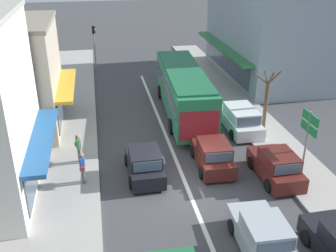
{
  "coord_description": "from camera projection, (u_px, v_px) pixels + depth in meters",
  "views": [
    {
      "loc": [
        -3.89,
        -15.79,
        10.83
      ],
      "look_at": [
        -0.09,
        4.5,
        1.2
      ],
      "focal_mm": 42.0,
      "sensor_mm": 36.0,
      "label": 1
    }
  ],
  "objects": [
    {
      "name": "hatchback_behind_bus_mid",
      "position": [
        145.0,
        163.0,
        19.87
      ],
      "size": [
        1.84,
        3.71,
        1.54
      ],
      "color": "black",
      "rests_on": "ground"
    },
    {
      "name": "kerb_right",
      "position": [
        258.0,
        125.0,
        25.64
      ],
      "size": [
        2.8,
        44.0,
        0.12
      ],
      "primitive_type": "cube",
      "color": "#A39E96",
      "rests_on": "ground"
    },
    {
      "name": "traffic_light_downstreet",
      "position": [
        94.0,
        41.0,
        35.32
      ],
      "size": [
        0.33,
        0.24,
        4.2
      ],
      "color": "gray",
      "rests_on": "ground"
    },
    {
      "name": "parked_wagon_kerb_third",
      "position": [
        240.0,
        119.0,
        24.84
      ],
      "size": [
        1.97,
        4.52,
        1.58
      ],
      "color": "silver",
      "rests_on": "ground"
    },
    {
      "name": "directional_road_sign",
      "position": [
        309.0,
        129.0,
        18.91
      ],
      "size": [
        0.1,
        1.4,
        3.6
      ],
      "color": "gray",
      "rests_on": "ground"
    },
    {
      "name": "pedestrian_browsing_midblock",
      "position": [
        78.0,
        147.0,
        20.76
      ],
      "size": [
        0.35,
        0.65,
        1.63
      ],
      "color": "#4C4742",
      "rests_on": "sidewalk_left"
    },
    {
      "name": "lane_centre_line",
      "position": [
        171.0,
        148.0,
        22.85
      ],
      "size": [
        0.2,
        28.0,
        0.01
      ],
      "primitive_type": "cube",
      "color": "silver",
      "rests_on": "ground"
    },
    {
      "name": "hatchback_adjacent_lane_lead",
      "position": [
        213.0,
        155.0,
        20.67
      ],
      "size": [
        1.95,
        3.77,
        1.54
      ],
      "color": "#561E19",
      "rests_on": "ground"
    },
    {
      "name": "city_bus",
      "position": [
        183.0,
        88.0,
        26.67
      ],
      "size": [
        3.16,
        10.97,
        3.23
      ],
      "color": "#237A4C",
      "rests_on": "ground"
    },
    {
      "name": "pedestrian_with_handbag_near",
      "position": [
        83.0,
        166.0,
        18.95
      ],
      "size": [
        0.26,
        0.66,
        1.63
      ],
      "color": "#4C4742",
      "rests_on": "sidewalk_left"
    },
    {
      "name": "street_tree_right",
      "position": [
        266.0,
        102.0,
        24.27
      ],
      "size": [
        1.72,
        1.37,
        4.05
      ],
      "color": "brown",
      "rests_on": "ground"
    },
    {
      "name": "sedan_queue_gap_filler",
      "position": [
        264.0,
        239.0,
        14.86
      ],
      "size": [
        2.01,
        4.26,
        1.47
      ],
      "color": "#9EA3A8",
      "rests_on": "ground"
    },
    {
      "name": "sidewalk_left",
      "position": [
        53.0,
        141.0,
        23.47
      ],
      "size": [
        5.2,
        44.0,
        0.14
      ],
      "primitive_type": "cube",
      "color": "#A39E96",
      "rests_on": "ground"
    },
    {
      "name": "building_right_far",
      "position": [
        275.0,
        25.0,
        33.82
      ],
      "size": [
        9.32,
        13.5,
        8.9
      ],
      "color": "#84939E",
      "rests_on": "ground"
    },
    {
      "name": "parked_hatchback_kerb_second",
      "position": [
        276.0,
        166.0,
        19.64
      ],
      "size": [
        1.82,
        3.7,
        1.54
      ],
      "color": "#561E19",
      "rests_on": "ground"
    },
    {
      "name": "ground_plane",
      "position": [
        187.0,
        186.0,
        19.29
      ],
      "size": [
        140.0,
        140.0,
        0.0
      ],
      "primitive_type": "plane",
      "color": "#3F3F42"
    }
  ]
}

